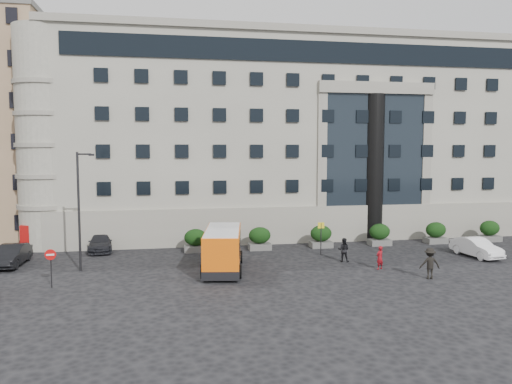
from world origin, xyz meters
The scene contains 22 objects.
ground centered at (0.00, 0.00, 0.00)m, with size 120.00×120.00×0.00m, color black.
civic_building centered at (6.00, 22.00, 9.00)m, with size 44.00×24.00×18.00m, color gray.
entrance_column centered at (12.00, 10.30, 6.50)m, with size 1.80×1.80×13.00m, color black.
apartment_far centered at (-27.00, 38.00, 11.00)m, with size 13.00×13.00×22.00m, color #7D5D48.
hedge_a centered at (-4.00, 7.80, 0.93)m, with size 1.80×1.26×1.84m.
hedge_b centered at (1.20, 7.80, 0.93)m, with size 1.80×1.26×1.84m.
hedge_c centered at (6.40, 7.80, 0.93)m, with size 1.80×1.26×1.84m.
hedge_d centered at (11.60, 7.80, 0.93)m, with size 1.80×1.26×1.84m.
hedge_e centered at (16.80, 7.80, 0.93)m, with size 1.80×1.26×1.84m.
hedge_f centered at (22.00, 7.80, 0.93)m, with size 1.80×1.26×1.84m.
street_lamp centered at (-11.94, 3.00, 4.37)m, with size 1.16×0.18×8.00m.
bus_stop_sign centered at (5.50, 5.00, 1.73)m, with size 0.50×0.08×2.52m.
no_entry_sign centered at (-13.00, -1.04, 1.65)m, with size 0.64×0.16×2.32m.
minibus centered at (-2.54, 1.39, 1.55)m, with size 3.39×7.02×2.81m.
red_truck centered at (-16.85, 13.06, 1.52)m, with size 3.06×5.74×2.97m.
parked_car_b centered at (-17.00, 5.38, 0.74)m, with size 1.57×4.51×1.48m, color black.
parked_car_c centered at (-11.50, 9.55, 0.65)m, with size 1.83×4.51×1.31m, color black.
parked_car_d centered at (-13.82, 13.67, 0.66)m, with size 2.19×4.74×1.32m, color black.
white_taxi centered at (16.94, 2.22, 0.72)m, with size 1.53×4.38×1.44m, color white.
pedestrian_a centered at (8.02, -0.21, 0.80)m, with size 0.59×0.38×1.61m, color maroon.
pedestrian_b centered at (6.41, 2.43, 0.87)m, with size 0.84×0.66×1.74m, color black.
pedestrian_c centered at (10.09, -3.11, 0.99)m, with size 1.28×0.73×1.98m, color black.
Camera 1 is at (-6.23, -31.60, 8.22)m, focal length 35.00 mm.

